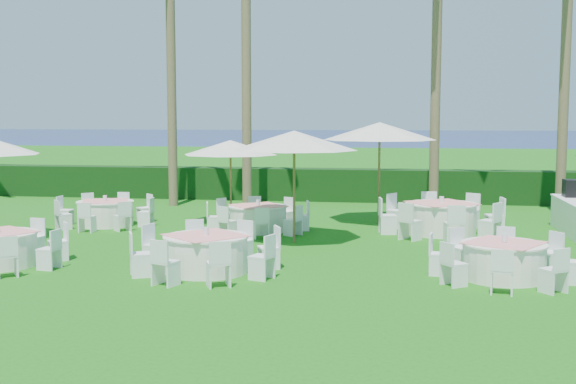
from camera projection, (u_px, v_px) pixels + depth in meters
name	position (u px, v px, depth m)	size (l,w,h in m)	color
ground	(200.00, 262.00, 15.54)	(120.00, 120.00, 0.00)	#155F10
hedge	(288.00, 184.00, 27.26)	(34.00, 1.00, 1.20)	black
ocean	(377.00, 137.00, 115.70)	(260.00, 260.00, 0.00)	#080E52
banquet_table_b	(206.00, 253.00, 14.52)	(2.97, 2.97, 0.92)	white
banquet_table_c	(504.00, 260.00, 13.90)	(2.86, 2.86, 0.87)	white
banquet_table_d	(105.00, 212.00, 20.82)	(2.83, 2.83, 0.87)	white
banquet_table_e	(258.00, 218.00, 19.78)	(2.80, 2.80, 0.87)	white
banquet_table_f	(441.00, 217.00, 19.35)	(3.35, 3.35, 1.00)	white
umbrella_b	(294.00, 141.00, 17.76)	(3.15, 3.15, 2.79)	brown
umbrella_c	(230.00, 148.00, 20.93)	(2.77, 2.77, 2.46)	brown
umbrella_d	(380.00, 131.00, 20.97)	(3.28, 3.28, 2.97)	brown
palm_b	(171.00, 70.00, 25.06)	(4.34, 4.29, 8.63)	brown
palm_c	(246.00, 35.00, 24.12)	(4.40, 4.00, 10.73)	brown
palm_d	(436.00, 53.00, 23.43)	(4.14, 4.40, 9.48)	brown
palm_e	(566.00, 49.00, 22.83)	(4.21, 4.39, 9.62)	brown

